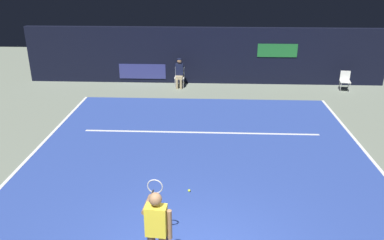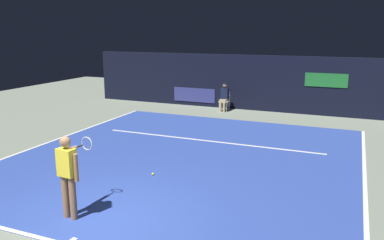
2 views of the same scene
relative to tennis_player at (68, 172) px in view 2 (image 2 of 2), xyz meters
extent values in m
plane|color=gray|center=(0.61, 4.46, -0.99)|extent=(31.97, 31.97, 0.00)
cube|color=#2D479E|center=(0.61, 4.46, -0.98)|extent=(9.99, 10.79, 0.01)
cube|color=white|center=(5.55, 4.46, -0.97)|extent=(0.10, 10.79, 0.01)
cube|color=white|center=(-4.34, 4.46, -0.97)|extent=(0.10, 10.79, 0.01)
cube|color=white|center=(0.61, 6.35, -0.97)|extent=(7.79, 0.10, 0.01)
cube|color=black|center=(0.61, 12.33, 0.31)|extent=(16.65, 0.30, 2.60)
cube|color=navy|center=(-2.31, 12.17, -0.44)|extent=(2.20, 0.04, 0.70)
cube|color=#1E6B2D|center=(3.94, 12.17, 0.61)|extent=(1.80, 0.04, 0.60)
cylinder|color=#8C6647|center=(0.10, -0.04, -0.53)|extent=(0.14, 0.14, 0.92)
cylinder|color=#8C6647|center=(-0.10, -0.02, -0.53)|extent=(0.14, 0.14, 0.92)
cube|color=yellow|center=(0.00, -0.03, 0.21)|extent=(0.38, 0.25, 0.56)
sphere|color=#8C6647|center=(0.00, -0.03, 0.63)|extent=(0.22, 0.22, 0.22)
cylinder|color=#8C6647|center=(-0.18, 0.21, 0.36)|extent=(0.14, 0.51, 0.09)
cylinder|color=#8C6647|center=(0.22, -0.03, 0.13)|extent=(0.09, 0.09, 0.56)
cylinder|color=black|center=(-0.15, 0.51, 0.36)|extent=(0.06, 0.30, 0.03)
torus|color=#B2B2B7|center=(-0.13, 0.79, 0.36)|extent=(0.30, 0.05, 0.30)
cube|color=white|center=(-0.50, 11.50, -0.53)|extent=(0.45, 0.41, 0.04)
cube|color=white|center=(-0.50, 11.70, -0.30)|extent=(0.42, 0.04, 0.42)
cylinder|color=#B2B2B7|center=(-0.69, 11.34, -0.76)|extent=(0.03, 0.03, 0.46)
cylinder|color=#B2B2B7|center=(-0.32, 11.33, -0.76)|extent=(0.03, 0.03, 0.46)
cylinder|color=#B2B2B7|center=(-0.68, 11.68, -0.76)|extent=(0.03, 0.03, 0.46)
cylinder|color=#B2B2B7|center=(-0.31, 11.67, -0.76)|extent=(0.03, 0.03, 0.46)
cube|color=tan|center=(-0.50, 11.42, -0.49)|extent=(0.33, 0.41, 0.14)
cylinder|color=tan|center=(-0.60, 11.25, -0.76)|extent=(0.11, 0.11, 0.46)
cylinder|color=tan|center=(-0.42, 11.24, -0.76)|extent=(0.11, 0.11, 0.46)
cube|color=#141933|center=(-0.50, 11.54, -0.16)|extent=(0.35, 0.23, 0.52)
sphere|color=#8C6647|center=(-0.50, 11.54, 0.22)|extent=(0.20, 0.20, 0.20)
cylinder|color=#141933|center=(-0.50, 11.54, 0.31)|extent=(0.19, 0.19, 0.04)
sphere|color=#CCE033|center=(0.41, 2.73, -0.94)|extent=(0.07, 0.07, 0.07)
camera|label=1|loc=(0.85, -5.31, 4.17)|focal=35.78mm
camera|label=2|loc=(5.10, -5.81, 2.75)|focal=36.57mm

